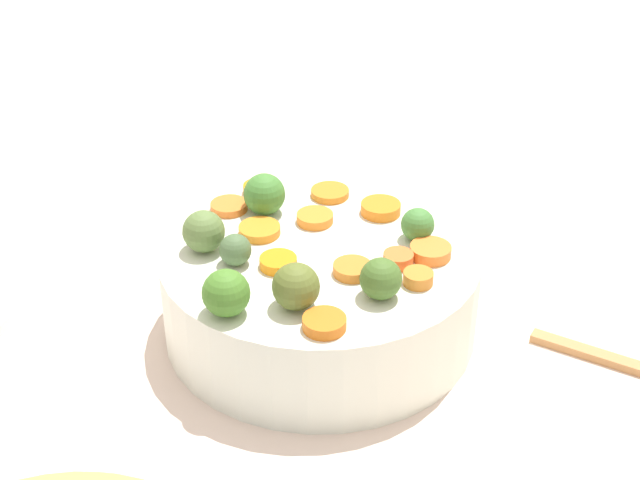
# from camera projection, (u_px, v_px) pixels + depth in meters

# --- Properties ---
(tabletop) EXTENTS (2.40, 2.40, 0.02)m
(tabletop) POSITION_uv_depth(u_px,v_px,m) (285.00, 343.00, 0.87)
(tabletop) COLOR beige
(tabletop) RESTS_ON ground
(serving_bowl_carrots) EXTENTS (0.29, 0.29, 0.09)m
(serving_bowl_carrots) POSITION_uv_depth(u_px,v_px,m) (320.00, 289.00, 0.85)
(serving_bowl_carrots) COLOR white
(serving_bowl_carrots) RESTS_ON tabletop
(carrot_slice_0) EXTENTS (0.03, 0.03, 0.01)m
(carrot_slice_0) POSITION_uv_depth(u_px,v_px,m) (418.00, 278.00, 0.78)
(carrot_slice_0) COLOR orange
(carrot_slice_0) RESTS_ON serving_bowl_carrots
(carrot_slice_1) EXTENTS (0.04, 0.04, 0.01)m
(carrot_slice_1) POSITION_uv_depth(u_px,v_px,m) (229.00, 206.00, 0.89)
(carrot_slice_1) COLOR orange
(carrot_slice_1) RESTS_ON serving_bowl_carrots
(carrot_slice_2) EXTENTS (0.05, 0.05, 0.01)m
(carrot_slice_2) POSITION_uv_depth(u_px,v_px,m) (315.00, 218.00, 0.87)
(carrot_slice_2) COLOR orange
(carrot_slice_2) RESTS_ON serving_bowl_carrots
(carrot_slice_3) EXTENTS (0.04, 0.04, 0.01)m
(carrot_slice_3) POSITION_uv_depth(u_px,v_px,m) (430.00, 251.00, 0.82)
(carrot_slice_3) COLOR orange
(carrot_slice_3) RESTS_ON serving_bowl_carrots
(carrot_slice_4) EXTENTS (0.05, 0.05, 0.01)m
(carrot_slice_4) POSITION_uv_depth(u_px,v_px,m) (330.00, 193.00, 0.91)
(carrot_slice_4) COLOR orange
(carrot_slice_4) RESTS_ON serving_bowl_carrots
(carrot_slice_5) EXTENTS (0.05, 0.05, 0.01)m
(carrot_slice_5) POSITION_uv_depth(u_px,v_px,m) (324.00, 323.00, 0.73)
(carrot_slice_5) COLOR orange
(carrot_slice_5) RESTS_ON serving_bowl_carrots
(carrot_slice_6) EXTENTS (0.04, 0.04, 0.01)m
(carrot_slice_6) POSITION_uv_depth(u_px,v_px,m) (260.00, 189.00, 0.92)
(carrot_slice_6) COLOR orange
(carrot_slice_6) RESTS_ON serving_bowl_carrots
(carrot_slice_7) EXTENTS (0.04, 0.04, 0.01)m
(carrot_slice_7) POSITION_uv_depth(u_px,v_px,m) (352.00, 269.00, 0.79)
(carrot_slice_7) COLOR orange
(carrot_slice_7) RESTS_ON serving_bowl_carrots
(carrot_slice_8) EXTENTS (0.04, 0.04, 0.01)m
(carrot_slice_8) POSITION_uv_depth(u_px,v_px,m) (398.00, 259.00, 0.81)
(carrot_slice_8) COLOR orange
(carrot_slice_8) RESTS_ON serving_bowl_carrots
(carrot_slice_9) EXTENTS (0.04, 0.04, 0.01)m
(carrot_slice_9) POSITION_uv_depth(u_px,v_px,m) (278.00, 262.00, 0.80)
(carrot_slice_9) COLOR orange
(carrot_slice_9) RESTS_ON serving_bowl_carrots
(carrot_slice_10) EXTENTS (0.04, 0.04, 0.01)m
(carrot_slice_10) POSITION_uv_depth(u_px,v_px,m) (262.00, 229.00, 0.85)
(carrot_slice_10) COLOR orange
(carrot_slice_10) RESTS_ON serving_bowl_carrots
(carrot_slice_11) EXTENTS (0.05, 0.05, 0.01)m
(carrot_slice_11) POSITION_uv_depth(u_px,v_px,m) (381.00, 208.00, 0.88)
(carrot_slice_11) COLOR orange
(carrot_slice_11) RESTS_ON serving_bowl_carrots
(brussels_sprout_0) EXTENTS (0.04, 0.04, 0.04)m
(brussels_sprout_0) POSITION_uv_depth(u_px,v_px,m) (204.00, 231.00, 0.82)
(brussels_sprout_0) COLOR #5D7A3F
(brussels_sprout_0) RESTS_ON serving_bowl_carrots
(brussels_sprout_1) EXTENTS (0.04, 0.04, 0.04)m
(brussels_sprout_1) POSITION_uv_depth(u_px,v_px,m) (296.00, 287.00, 0.74)
(brussels_sprout_1) COLOR #5C6B2B
(brussels_sprout_1) RESTS_ON serving_bowl_carrots
(brussels_sprout_2) EXTENTS (0.04, 0.04, 0.04)m
(brussels_sprout_2) POSITION_uv_depth(u_px,v_px,m) (264.00, 194.00, 0.88)
(brussels_sprout_2) COLOR #438034
(brussels_sprout_2) RESTS_ON serving_bowl_carrots
(brussels_sprout_3) EXTENTS (0.04, 0.04, 0.04)m
(brussels_sprout_3) POSITION_uv_depth(u_px,v_px,m) (381.00, 279.00, 0.76)
(brussels_sprout_3) COLOR #456B2A
(brussels_sprout_3) RESTS_ON serving_bowl_carrots
(brussels_sprout_4) EXTENTS (0.04, 0.04, 0.04)m
(brussels_sprout_4) POSITION_uv_depth(u_px,v_px,m) (226.00, 293.00, 0.74)
(brussels_sprout_4) COLOR #477F2A
(brussels_sprout_4) RESTS_ON serving_bowl_carrots
(brussels_sprout_5) EXTENTS (0.03, 0.03, 0.03)m
(brussels_sprout_5) POSITION_uv_depth(u_px,v_px,m) (418.00, 225.00, 0.84)
(brussels_sprout_5) COLOR #45823A
(brussels_sprout_5) RESTS_ON serving_bowl_carrots
(brussels_sprout_6) EXTENTS (0.03, 0.03, 0.03)m
(brussels_sprout_6) POSITION_uv_depth(u_px,v_px,m) (235.00, 250.00, 0.80)
(brussels_sprout_6) COLOR #4C6B41
(brussels_sprout_6) RESTS_ON serving_bowl_carrots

